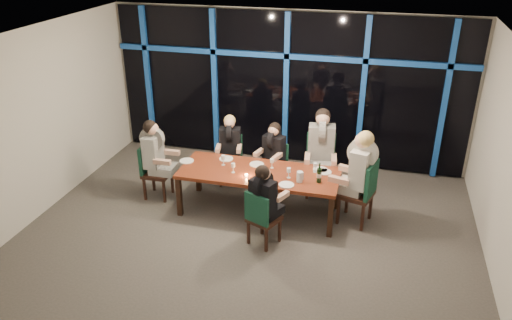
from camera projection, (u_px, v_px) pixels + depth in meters
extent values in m
plane|color=#55504B|center=(246.00, 237.00, 7.72)|extent=(7.00, 7.00, 0.00)
cube|color=beige|center=(287.00, 88.00, 9.70)|extent=(7.00, 0.04, 3.00)
cube|color=beige|center=(154.00, 281.00, 4.46)|extent=(7.00, 0.04, 3.00)
cube|color=beige|center=(33.00, 126.00, 7.89)|extent=(0.04, 6.00, 3.00)
cube|color=beige|center=(512.00, 178.00, 6.28)|extent=(0.04, 6.00, 3.00)
cube|color=white|center=(244.00, 43.00, 6.44)|extent=(7.00, 6.00, 0.04)
cube|color=black|center=(287.00, 89.00, 9.65)|extent=(6.86, 0.04, 2.94)
cube|color=#1548A2|center=(148.00, 79.00, 10.27)|extent=(0.10, 0.10, 2.94)
cube|color=#1548A2|center=(215.00, 84.00, 9.94)|extent=(0.10, 0.10, 2.94)
cube|color=#1548A2|center=(286.00, 90.00, 9.61)|extent=(0.10, 0.10, 2.94)
cube|color=#1548A2|center=(362.00, 96.00, 9.28)|extent=(0.10, 0.10, 2.94)
cube|color=#1548A2|center=(445.00, 102.00, 8.94)|extent=(0.10, 0.10, 2.94)
cube|color=#1548A2|center=(287.00, 56.00, 9.33)|extent=(6.86, 0.10, 0.10)
cube|color=#FF2D14|center=(348.00, 56.00, 9.39)|extent=(0.60, 0.05, 0.35)
cube|color=maroon|center=(259.00, 173.00, 8.11)|extent=(2.60, 1.00, 0.06)
cube|color=black|center=(179.00, 197.00, 8.18)|extent=(0.08, 0.08, 0.69)
cube|color=black|center=(331.00, 217.00, 7.61)|extent=(0.08, 0.08, 0.69)
cube|color=black|center=(198.00, 173.00, 8.94)|extent=(0.08, 0.08, 0.69)
cube|color=black|center=(337.00, 190.00, 8.37)|extent=(0.08, 0.08, 0.69)
cube|color=#321810|center=(230.00, 162.00, 9.18)|extent=(0.49, 0.49, 0.06)
cube|color=#184D37|center=(231.00, 146.00, 9.24)|extent=(0.42, 0.13, 0.47)
cube|color=#321810|center=(220.00, 177.00, 9.13)|extent=(0.04, 0.04, 0.39)
cube|color=#321810|center=(239.00, 178.00, 9.11)|extent=(0.04, 0.04, 0.39)
cube|color=#321810|center=(223.00, 169.00, 9.43)|extent=(0.04, 0.04, 0.39)
cube|color=#321810|center=(240.00, 170.00, 9.41)|extent=(0.04, 0.04, 0.39)
cube|color=#321810|center=(273.00, 170.00, 8.92)|extent=(0.51, 0.51, 0.05)
cube|color=#184D37|center=(278.00, 154.00, 8.95)|extent=(0.41, 0.16, 0.46)
cube|color=#321810|center=(260.00, 182.00, 8.96)|extent=(0.05, 0.05, 0.38)
cube|color=#321810|center=(276.00, 187.00, 8.81)|extent=(0.05, 0.05, 0.38)
cube|color=#321810|center=(269.00, 175.00, 9.21)|extent=(0.05, 0.05, 0.38)
cube|color=#321810|center=(285.00, 179.00, 9.06)|extent=(0.05, 0.05, 0.38)
cube|color=#321810|center=(320.00, 168.00, 8.76)|extent=(0.56, 0.56, 0.07)
cube|color=#184D37|center=(321.00, 148.00, 8.84)|extent=(0.51, 0.12, 0.56)
cube|color=#321810|center=(307.00, 187.00, 8.72)|extent=(0.05, 0.05, 0.47)
cube|color=#321810|center=(330.00, 188.00, 8.68)|extent=(0.05, 0.05, 0.47)
cube|color=#321810|center=(308.00, 176.00, 9.08)|extent=(0.05, 0.05, 0.47)
cube|color=#321810|center=(330.00, 177.00, 9.04)|extent=(0.05, 0.05, 0.47)
cube|color=#321810|center=(158.00, 173.00, 8.70)|extent=(0.46, 0.46, 0.06)
cube|color=#184D37|center=(145.00, 158.00, 8.63)|extent=(0.06, 0.45, 0.50)
cube|color=#321810|center=(164.00, 192.00, 8.61)|extent=(0.04, 0.04, 0.42)
cube|color=#321810|center=(172.00, 182.00, 8.93)|extent=(0.04, 0.04, 0.42)
cube|color=#321810|center=(145.00, 189.00, 8.68)|extent=(0.04, 0.04, 0.42)
cube|color=#321810|center=(153.00, 180.00, 9.00)|extent=(0.04, 0.04, 0.42)
cube|color=#321810|center=(356.00, 194.00, 7.93)|extent=(0.62, 0.62, 0.07)
cube|color=#184D37|center=(371.00, 180.00, 7.70)|extent=(0.18, 0.50, 0.56)
cube|color=#321810|center=(347.00, 200.00, 8.30)|extent=(0.05, 0.05, 0.47)
cube|color=#321810|center=(338.00, 211.00, 7.98)|extent=(0.05, 0.05, 0.47)
cube|color=#321810|center=(371.00, 206.00, 8.12)|extent=(0.05, 0.05, 0.47)
cube|color=#321810|center=(362.00, 218.00, 7.80)|extent=(0.05, 0.05, 0.47)
cube|color=#321810|center=(264.00, 219.00, 7.42)|extent=(0.55, 0.55, 0.06)
cube|color=#184D37|center=(257.00, 209.00, 7.18)|extent=(0.40, 0.21, 0.46)
cube|color=#321810|center=(280.00, 230.00, 7.54)|extent=(0.05, 0.05, 0.39)
cube|color=#321810|center=(262.00, 223.00, 7.73)|extent=(0.05, 0.05, 0.39)
cube|color=#321810|center=(266.00, 240.00, 7.30)|extent=(0.05, 0.05, 0.39)
cube|color=#321810|center=(249.00, 233.00, 7.49)|extent=(0.05, 0.05, 0.39)
cube|color=black|center=(230.00, 161.00, 9.04)|extent=(0.40, 0.45, 0.13)
cube|color=black|center=(230.00, 142.00, 9.04)|extent=(0.41, 0.29, 0.52)
cylinder|color=black|center=(230.00, 131.00, 8.95)|extent=(0.17, 0.40, 0.39)
sphere|color=tan|center=(229.00, 123.00, 8.86)|extent=(0.20, 0.20, 0.20)
sphere|color=tan|center=(230.00, 121.00, 8.88)|extent=(0.21, 0.21, 0.21)
cube|color=tan|center=(218.00, 148.00, 8.86)|extent=(0.13, 0.29, 0.07)
cube|color=tan|center=(239.00, 149.00, 8.84)|extent=(0.13, 0.29, 0.07)
cube|color=black|center=(270.00, 168.00, 8.79)|extent=(0.42, 0.46, 0.13)
cube|color=black|center=(274.00, 149.00, 8.78)|extent=(0.41, 0.31, 0.51)
cylinder|color=black|center=(274.00, 139.00, 8.69)|extent=(0.19, 0.39, 0.38)
sphere|color=tan|center=(274.00, 130.00, 8.61)|extent=(0.19, 0.19, 0.19)
sphere|color=black|center=(275.00, 128.00, 8.62)|extent=(0.21, 0.21, 0.21)
cube|color=tan|center=(259.00, 152.00, 8.70)|extent=(0.15, 0.28, 0.07)
cube|color=tan|center=(277.00, 157.00, 8.53)|extent=(0.15, 0.28, 0.07)
cube|color=black|center=(320.00, 166.00, 8.60)|extent=(0.46, 0.52, 0.16)
cube|color=black|center=(321.00, 142.00, 8.60)|extent=(0.48, 0.32, 0.63)
cylinder|color=black|center=(322.00, 129.00, 8.49)|extent=(0.17, 0.48, 0.47)
sphere|color=tan|center=(323.00, 119.00, 8.39)|extent=(0.23, 0.23, 0.23)
sphere|color=black|center=(323.00, 116.00, 8.41)|extent=(0.26, 0.26, 0.26)
cube|color=tan|center=(307.00, 158.00, 8.46)|extent=(0.13, 0.34, 0.09)
cube|color=tan|center=(334.00, 160.00, 8.41)|extent=(0.13, 0.34, 0.09)
cube|color=black|center=(164.00, 169.00, 8.63)|extent=(0.43, 0.37, 0.14)
cube|color=black|center=(153.00, 150.00, 8.52)|extent=(0.25, 0.41, 0.56)
cylinder|color=black|center=(152.00, 139.00, 8.43)|extent=(0.43, 0.11, 0.42)
sphere|color=tan|center=(152.00, 129.00, 8.35)|extent=(0.21, 0.21, 0.21)
sphere|color=black|center=(150.00, 127.00, 8.34)|extent=(0.23, 0.23, 0.23)
cube|color=tan|center=(162.00, 162.00, 8.34)|extent=(0.30, 0.09, 0.08)
cube|color=tan|center=(171.00, 152.00, 8.69)|extent=(0.30, 0.09, 0.08)
cube|color=silver|center=(348.00, 186.00, 7.94)|extent=(0.56, 0.51, 0.16)
cube|color=silver|center=(361.00, 167.00, 7.71)|extent=(0.37, 0.50, 0.63)
cylinder|color=silver|center=(363.00, 153.00, 7.60)|extent=(0.48, 0.23, 0.47)
sphere|color=tan|center=(363.00, 141.00, 7.52)|extent=(0.24, 0.24, 0.24)
sphere|color=tan|center=(366.00, 139.00, 7.49)|extent=(0.26, 0.26, 0.26)
cube|color=tan|center=(349.00, 169.00, 8.08)|extent=(0.35, 0.17, 0.09)
cube|color=tan|center=(339.00, 180.00, 7.73)|extent=(0.35, 0.17, 0.09)
cube|color=black|center=(269.00, 210.00, 7.46)|extent=(0.46, 0.49, 0.13)
cube|color=black|center=(263.00, 196.00, 7.22)|extent=(0.43, 0.35, 0.52)
cylinder|color=black|center=(263.00, 184.00, 7.14)|extent=(0.24, 0.39, 0.39)
sphere|color=tan|center=(264.00, 173.00, 7.08)|extent=(0.19, 0.19, 0.19)
sphere|color=black|center=(262.00, 172.00, 7.04)|extent=(0.21, 0.21, 0.21)
cube|color=tan|center=(282.00, 196.00, 7.29)|extent=(0.18, 0.29, 0.07)
cube|color=tan|center=(262.00, 189.00, 7.50)|extent=(0.18, 0.29, 0.07)
cylinder|color=white|center=(226.00, 159.00, 8.53)|extent=(0.24, 0.24, 0.01)
cylinder|color=white|center=(257.00, 164.00, 8.33)|extent=(0.24, 0.24, 0.01)
cylinder|color=white|center=(320.00, 170.00, 8.15)|extent=(0.24, 0.24, 0.01)
cylinder|color=white|center=(187.00, 161.00, 8.45)|extent=(0.24, 0.24, 0.01)
cylinder|color=white|center=(324.00, 172.00, 8.07)|extent=(0.24, 0.24, 0.01)
cylinder|color=white|center=(286.00, 185.00, 7.67)|extent=(0.24, 0.24, 0.01)
cylinder|color=black|center=(319.00, 175.00, 7.72)|extent=(0.07, 0.07, 0.24)
cylinder|color=black|center=(320.00, 166.00, 7.65)|extent=(0.03, 0.03, 0.09)
cylinder|color=silver|center=(319.00, 175.00, 7.72)|extent=(0.07, 0.07, 0.07)
cylinder|color=silver|center=(300.00, 177.00, 7.74)|extent=(0.10, 0.10, 0.18)
cylinder|color=silver|center=(303.00, 176.00, 7.72)|extent=(0.01, 0.01, 0.12)
cylinder|color=#FF9B4C|center=(246.00, 175.00, 7.95)|extent=(0.05, 0.05, 0.03)
cylinder|color=silver|center=(233.00, 172.00, 8.07)|extent=(0.06, 0.06, 0.01)
cylinder|color=silver|center=(233.00, 170.00, 8.05)|extent=(0.01, 0.01, 0.09)
cylinder|color=silver|center=(233.00, 165.00, 8.02)|extent=(0.06, 0.06, 0.07)
cylinder|color=silver|center=(272.00, 168.00, 8.22)|extent=(0.06, 0.06, 0.01)
cylinder|color=silver|center=(272.00, 165.00, 8.20)|extent=(0.01, 0.01, 0.09)
cylinder|color=silver|center=(272.00, 161.00, 8.17)|extent=(0.06, 0.06, 0.07)
cylinder|color=silver|center=(289.00, 178.00, 7.90)|extent=(0.06, 0.06, 0.01)
cylinder|color=silver|center=(289.00, 175.00, 7.88)|extent=(0.01, 0.01, 0.10)
cylinder|color=silver|center=(289.00, 170.00, 7.85)|extent=(0.07, 0.07, 0.07)
cylinder|color=silver|center=(223.00, 165.00, 8.32)|extent=(0.06, 0.06, 0.01)
cylinder|color=silver|center=(223.00, 162.00, 8.30)|extent=(0.01, 0.01, 0.10)
cylinder|color=silver|center=(223.00, 157.00, 8.26)|extent=(0.07, 0.07, 0.07)
cylinder|color=silver|center=(315.00, 172.00, 8.09)|extent=(0.06, 0.06, 0.01)
cylinder|color=silver|center=(315.00, 169.00, 8.07)|extent=(0.01, 0.01, 0.09)
cylinder|color=silver|center=(315.00, 165.00, 8.03)|extent=(0.06, 0.06, 0.06)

